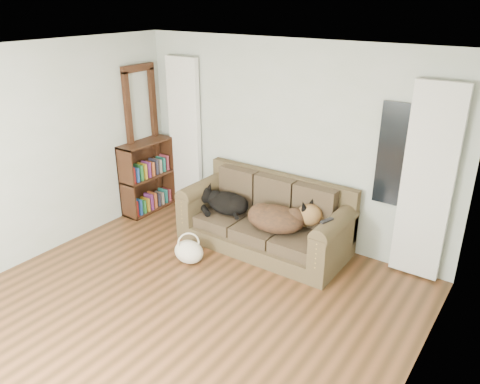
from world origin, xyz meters
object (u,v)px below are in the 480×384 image
Objects in this scene: dog_shepherd at (280,220)px; tote_bag at (189,251)px; dog_black_lab at (225,203)px; sofa at (264,215)px; bookshelf at (148,179)px.

dog_shepherd reaches higher than tote_bag.
dog_black_lab is 0.83× the size of dog_shepherd.
sofa is 0.28m from dog_shepherd.
dog_shepherd is at bearing -2.59° from bookshelf.
dog_shepherd is (0.88, -0.04, 0.01)m from dog_black_lab.
dog_black_lab is at bearing 94.53° from tote_bag.
sofa is at bearing -1.18° from bookshelf.
dog_black_lab is 1.46m from bookshelf.
dog_shepherd is 1.19m from tote_bag.
dog_shepherd is at bearing 44.63° from tote_bag.
tote_bag is 0.36× the size of bookshelf.
dog_black_lab is at bearing -1.65° from bookshelf.
bookshelf is (-1.53, 0.85, 0.34)m from tote_bag.
tote_bag is 1.78m from bookshelf.
tote_bag is (0.07, -0.84, -0.32)m from dog_black_lab.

